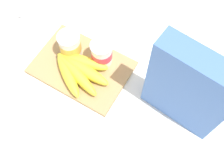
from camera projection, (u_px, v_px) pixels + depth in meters
ground_plane at (82, 69)px, 0.87m from camera, size 2.40×2.40×0.00m
cutting_board at (82, 67)px, 0.87m from camera, size 0.29×0.20×0.02m
cereal_box at (188, 90)px, 0.68m from camera, size 0.21×0.08×0.29m
yogurt_cup_front at (70, 45)px, 0.84m from camera, size 0.07×0.07×0.09m
yogurt_cup_back at (102, 53)px, 0.83m from camera, size 0.07×0.07×0.09m
banana_bunch at (78, 70)px, 0.83m from camera, size 0.19×0.15×0.04m
spoon at (25, 18)px, 0.96m from camera, size 0.13×0.04×0.01m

